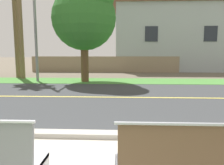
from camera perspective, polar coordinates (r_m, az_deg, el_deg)
ground_plane at (r=10.24m, az=-0.25°, el=-2.14°), size 140.00×140.00×0.00m
curb_edge at (r=4.76m, az=-3.87°, el=-13.15°), size 44.00×0.30×0.11m
street_asphalt at (r=8.76m, az=-0.76°, el=-3.79°), size 52.00×8.00×0.01m
road_centre_line at (r=8.76m, az=-0.76°, el=-3.76°), size 48.00×0.14×0.01m
far_verge_grass at (r=13.76m, az=0.51°, el=0.42°), size 48.00×2.80×0.02m
bench_right at (r=2.92m, az=20.61°, el=-19.11°), size 1.88×0.48×1.01m
streetlamp at (r=14.56m, az=-18.79°, el=15.79°), size 0.24×2.10×6.79m
shade_tree_left at (r=13.52m, az=-6.71°, el=17.17°), size 3.72×3.72×6.14m
garden_wall at (r=19.86m, az=-1.89°, el=4.66°), size 13.00×0.36×1.40m
house_across_street at (r=23.56m, az=15.21°, el=11.39°), size 12.04×6.91×6.66m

